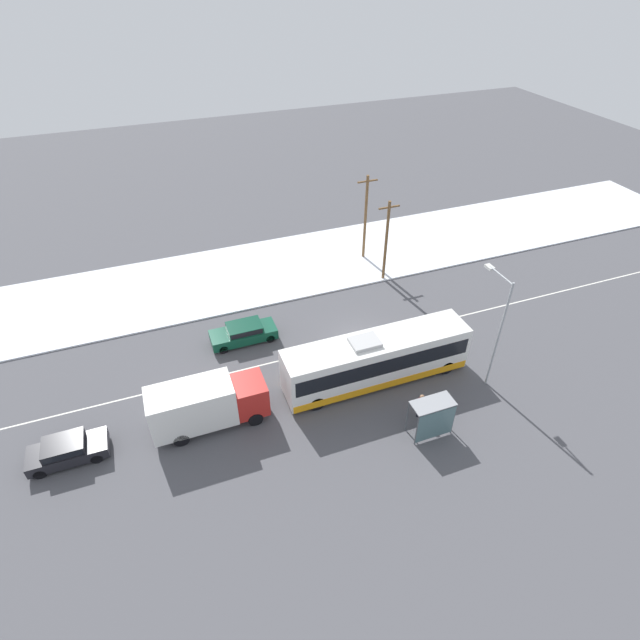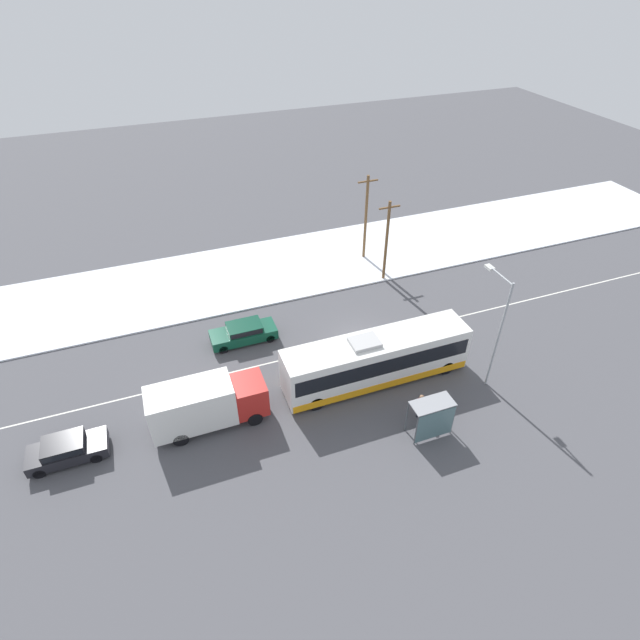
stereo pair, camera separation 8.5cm
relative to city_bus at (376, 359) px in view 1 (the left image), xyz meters
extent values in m
plane|color=#4C4C51|center=(0.74, 3.89, -1.73)|extent=(120.00, 120.00, 0.00)
cube|color=silver|center=(0.74, 15.47, -1.67)|extent=(80.00, 10.19, 0.12)
cube|color=silver|center=(0.74, 3.89, -1.73)|extent=(60.00, 0.12, 0.00)
cube|color=white|center=(0.00, 0.00, 0.06)|extent=(12.16, 2.55, 3.03)
cube|color=black|center=(0.00, 0.00, 0.42)|extent=(11.67, 2.57, 1.15)
cube|color=orange|center=(0.00, 0.00, -1.18)|extent=(12.03, 2.57, 0.55)
cube|color=#B2B2B2|center=(-0.91, 0.00, 1.70)|extent=(1.80, 1.40, 0.24)
cylinder|color=black|center=(4.68, -1.13, -1.23)|extent=(1.00, 0.28, 1.00)
cylinder|color=black|center=(4.68, 1.14, -1.23)|extent=(1.00, 0.28, 1.00)
cylinder|color=black|center=(-4.47, -1.13, -1.23)|extent=(1.00, 0.28, 1.00)
cylinder|color=black|center=(-4.47, 1.14, -1.23)|extent=(1.00, 0.28, 1.00)
cube|color=silver|center=(-11.66, 0.01, 0.07)|extent=(4.83, 2.30, 2.60)
cube|color=red|center=(-8.30, 0.01, -0.22)|extent=(1.90, 2.18, 2.03)
cube|color=black|center=(-7.37, 0.01, 0.19)|extent=(0.06, 1.95, 0.89)
cylinder|color=black|center=(-8.30, -1.01, -1.28)|extent=(0.90, 0.26, 0.90)
cylinder|color=black|center=(-8.30, 1.03, -1.28)|extent=(0.90, 0.26, 0.90)
cylinder|color=black|center=(-12.62, -1.01, -1.28)|extent=(0.90, 0.26, 0.90)
cylinder|color=black|center=(-12.62, 1.03, -1.28)|extent=(0.90, 0.26, 0.90)
cube|color=#0F4733|center=(-7.12, 6.84, -1.14)|extent=(4.67, 1.80, 0.72)
cube|color=#0D3C2B|center=(-7.00, 6.84, -0.55)|extent=(2.43, 1.66, 0.47)
cube|color=black|center=(-7.00, 6.84, -0.54)|extent=(2.23, 1.69, 0.37)
cylinder|color=black|center=(-8.75, 6.05, -1.41)|extent=(0.64, 0.22, 0.64)
cylinder|color=black|center=(-8.75, 7.63, -1.41)|extent=(0.64, 0.22, 0.64)
cylinder|color=black|center=(-5.38, 6.05, -1.41)|extent=(0.64, 0.22, 0.64)
cylinder|color=black|center=(-5.38, 7.63, -1.41)|extent=(0.64, 0.22, 0.64)
cube|color=black|center=(-18.57, 0.23, -1.17)|extent=(4.18, 1.80, 0.67)
cube|color=black|center=(-18.68, 0.23, -0.59)|extent=(2.17, 1.66, 0.49)
cube|color=black|center=(-18.68, 0.23, -0.58)|extent=(2.00, 1.69, 0.39)
cylinder|color=black|center=(-17.19, -0.56, -1.41)|extent=(0.64, 0.22, 0.64)
cylinder|color=black|center=(-17.19, 1.02, -1.41)|extent=(0.64, 0.22, 0.64)
cylinder|color=black|center=(-20.06, -0.56, -1.41)|extent=(0.64, 0.22, 0.64)
cylinder|color=black|center=(-20.06, 1.02, -1.41)|extent=(0.64, 0.22, 0.64)
cylinder|color=#23232D|center=(1.02, -3.85, -1.32)|extent=(0.12, 0.12, 0.82)
cylinder|color=#23232D|center=(1.27, -3.85, -1.32)|extent=(0.12, 0.12, 0.82)
cube|color=maroon|center=(1.15, -3.85, -0.57)|extent=(0.43, 0.23, 0.68)
sphere|color=#8E6647|center=(1.15, -3.85, -0.09)|extent=(0.29, 0.29, 0.29)
cylinder|color=maroon|center=(0.88, -3.85, -0.61)|extent=(0.11, 0.11, 0.64)
cylinder|color=maroon|center=(1.41, -3.85, -0.61)|extent=(0.11, 0.11, 0.64)
cube|color=gray|center=(1.04, -5.07, 0.64)|extent=(2.47, 1.20, 0.06)
cube|color=slate|center=(1.04, -5.65, -0.53)|extent=(2.37, 0.04, 2.16)
cylinder|color=#474C51|center=(-0.16, -4.51, -0.56)|extent=(0.08, 0.08, 2.34)
cylinder|color=#474C51|center=(2.23, -4.51, -0.56)|extent=(0.08, 0.08, 2.34)
cylinder|color=#474C51|center=(-0.16, -5.63, -0.56)|extent=(0.08, 0.08, 2.34)
cylinder|color=#474C51|center=(2.23, -5.63, -0.56)|extent=(0.08, 0.08, 2.34)
cylinder|color=#9EA3A8|center=(6.61, -2.90, 2.17)|extent=(0.14, 0.14, 7.81)
cylinder|color=#9EA3A8|center=(6.61, -1.82, 5.93)|extent=(0.10, 2.15, 0.10)
cube|color=silver|center=(6.61, -0.75, 5.86)|extent=(0.36, 0.60, 0.16)
cylinder|color=brown|center=(5.90, 10.75, 1.79)|extent=(0.24, 0.24, 7.05)
cube|color=brown|center=(5.90, 10.75, 4.82)|extent=(1.80, 0.12, 0.12)
cylinder|color=brown|center=(5.80, 14.60, 2.12)|extent=(0.24, 0.24, 7.70)
cube|color=brown|center=(5.80, 14.60, 5.47)|extent=(1.80, 0.12, 0.12)
camera|label=1|loc=(-11.65, -20.91, 21.33)|focal=28.00mm
camera|label=2|loc=(-11.57, -20.94, 21.33)|focal=28.00mm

